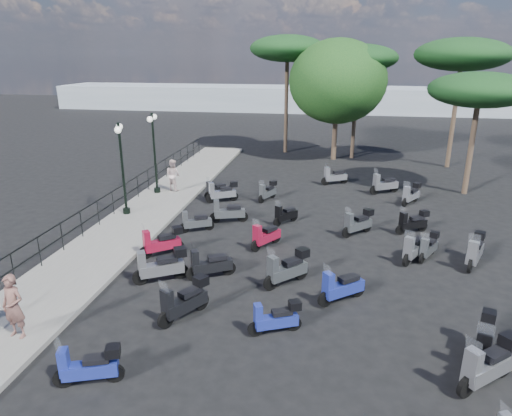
% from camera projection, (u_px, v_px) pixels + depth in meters
% --- Properties ---
extents(ground, '(120.00, 120.00, 0.00)m').
position_uv_depth(ground, '(276.00, 247.00, 17.84)').
color(ground, black).
rests_on(ground, ground).
extents(sidewalk, '(3.00, 30.00, 0.15)m').
position_uv_depth(sidewalk, '(148.00, 211.00, 21.67)').
color(sidewalk, slate).
rests_on(sidewalk, ground).
extents(railing, '(0.04, 26.04, 1.10)m').
position_uv_depth(railing, '(119.00, 194.00, 21.43)').
color(railing, black).
rests_on(railing, sidewalk).
extents(lamp_post_1, '(0.65, 1.17, 4.20)m').
position_uv_depth(lamp_post_1, '(122.00, 163.00, 20.37)').
color(lamp_post_1, black).
rests_on(lamp_post_1, sidewalk).
extents(lamp_post_2, '(0.44, 1.22, 4.19)m').
position_uv_depth(lamp_post_2, '(154.00, 148.00, 23.55)').
color(lamp_post_2, black).
rests_on(lamp_post_2, sidewalk).
extents(woman, '(0.69, 0.51, 1.75)m').
position_uv_depth(woman, '(13.00, 307.00, 11.71)').
color(woman, brown).
rests_on(woman, sidewalk).
extents(pedestrian_far, '(1.01, 0.91, 1.70)m').
position_uv_depth(pedestrian_far, '(173.00, 175.00, 24.44)').
color(pedestrian_far, beige).
rests_on(pedestrian_far, sidewalk).
extents(scooter_0, '(1.53, 0.75, 1.26)m').
position_uv_depth(scooter_0, '(89.00, 367.00, 10.31)').
color(scooter_0, black).
rests_on(scooter_0, ground).
extents(scooter_1, '(1.67, 1.11, 1.47)m').
position_uv_depth(scooter_1, '(161.00, 266.00, 14.99)').
color(scooter_1, black).
rests_on(scooter_1, ground).
extents(scooter_2, '(1.44, 1.21, 1.37)m').
position_uv_depth(scooter_2, '(162.00, 243.00, 16.95)').
color(scooter_2, black).
rests_on(scooter_2, ground).
extents(scooter_3, '(1.38, 0.84, 1.20)m').
position_uv_depth(scooter_3, '(196.00, 222.00, 19.25)').
color(scooter_3, black).
rests_on(scooter_3, ground).
extents(scooter_4, '(1.13, 1.09, 1.18)m').
position_uv_depth(scooter_4, '(216.00, 190.00, 23.81)').
color(scooter_4, black).
rests_on(scooter_4, ground).
extents(scooter_5, '(1.56, 0.98, 1.35)m').
position_uv_depth(scooter_5, '(222.00, 192.00, 23.08)').
color(scooter_5, black).
rests_on(scooter_5, ground).
extents(scooter_6, '(1.13, 1.60, 1.44)m').
position_uv_depth(scooter_6, '(184.00, 301.00, 12.90)').
color(scooter_6, black).
rests_on(scooter_6, ground).
extents(scooter_7, '(1.41, 0.80, 1.20)m').
position_uv_depth(scooter_7, '(276.00, 319.00, 12.22)').
color(scooter_7, black).
rests_on(scooter_7, ground).
extents(scooter_8, '(1.55, 0.99, 1.37)m').
position_uv_depth(scooter_8, '(210.00, 265.00, 15.25)').
color(scooter_8, black).
rests_on(scooter_8, ground).
extents(scooter_9, '(1.01, 1.45, 1.33)m').
position_uv_depth(scooter_9, '(266.00, 236.00, 17.68)').
color(scooter_9, black).
rests_on(scooter_9, ground).
extents(scooter_10, '(1.69, 0.74, 1.37)m').
position_uv_depth(scooter_10, '(228.00, 212.00, 20.27)').
color(scooter_10, black).
rests_on(scooter_10, ground).
extents(scooter_11, '(0.82, 1.41, 1.20)m').
position_uv_depth(scooter_11, '(268.00, 192.00, 23.35)').
color(scooter_11, black).
rests_on(scooter_11, ground).
extents(scooter_13, '(1.43, 1.19, 1.40)m').
position_uv_depth(scooter_13, '(341.00, 288.00, 13.77)').
color(scooter_13, black).
rests_on(scooter_13, ground).
extents(scooter_14, '(1.40, 1.43, 1.45)m').
position_uv_depth(scooter_14, '(287.00, 269.00, 14.81)').
color(scooter_14, black).
rests_on(scooter_14, ground).
extents(scooter_15, '(0.99, 1.25, 1.19)m').
position_uv_depth(scooter_15, '(285.00, 215.00, 20.12)').
color(scooter_15, black).
rests_on(scooter_15, ground).
extents(scooter_16, '(1.55, 0.94, 1.35)m').
position_uv_depth(scooter_16, '(334.00, 177.00, 26.17)').
color(scooter_16, black).
rests_on(scooter_16, ground).
extents(scooter_18, '(1.55, 1.34, 1.49)m').
position_uv_depth(scooter_18, '(488.00, 365.00, 10.23)').
color(scooter_18, black).
rests_on(scooter_18, ground).
extents(scooter_19, '(0.88, 1.34, 1.18)m').
position_uv_depth(scooter_19, '(428.00, 247.00, 16.72)').
color(scooter_19, black).
rests_on(scooter_19, ground).
extents(scooter_20, '(1.31, 1.29, 1.33)m').
position_uv_depth(scooter_20, '(358.00, 223.00, 18.91)').
color(scooter_20, black).
rests_on(scooter_20, ground).
extents(scooter_21, '(1.04, 1.43, 1.29)m').
position_uv_depth(scooter_21, '(411.00, 195.00, 22.78)').
color(scooter_21, black).
rests_on(scooter_21, ground).
extents(scooter_23, '(0.86, 1.66, 1.38)m').
position_uv_depth(scooter_23, '(484.00, 341.00, 11.14)').
color(scooter_23, black).
rests_on(scooter_23, ground).
extents(scooter_24, '(1.02, 1.54, 1.37)m').
position_uv_depth(scooter_24, '(414.00, 249.00, 16.51)').
color(scooter_24, black).
rests_on(scooter_24, ground).
extents(scooter_25, '(0.96, 1.68, 1.43)m').
position_uv_depth(scooter_25, '(475.00, 252.00, 16.13)').
color(scooter_25, black).
rests_on(scooter_25, ground).
extents(scooter_26, '(1.41, 0.93, 1.24)m').
position_uv_depth(scooter_26, '(413.00, 223.00, 19.10)').
color(scooter_26, black).
rests_on(scooter_26, ground).
extents(scooter_27, '(1.61, 1.05, 1.43)m').
position_uv_depth(scooter_27, '(384.00, 185.00, 24.47)').
color(scooter_27, black).
rests_on(scooter_27, ground).
extents(broadleaf_tree, '(6.63, 6.63, 8.19)m').
position_uv_depth(broadleaf_tree, '(338.00, 82.00, 30.83)').
color(broadleaf_tree, '#38281E').
rests_on(broadleaf_tree, ground).
extents(pine_0, '(5.31, 5.31, 7.81)m').
position_uv_depth(pine_0, '(359.00, 58.00, 30.78)').
color(pine_0, '#38281E').
rests_on(pine_0, ground).
extents(pine_1, '(5.82, 5.82, 8.13)m').
position_uv_depth(pine_1, '(462.00, 55.00, 28.11)').
color(pine_1, '#38281E').
rests_on(pine_1, ground).
extents(pine_2, '(5.42, 5.42, 8.45)m').
position_uv_depth(pine_2, '(287.00, 49.00, 32.49)').
color(pine_2, '#38281E').
rests_on(pine_2, ground).
extents(pine_3, '(5.10, 5.10, 6.34)m').
position_uv_depth(pine_3, '(480.00, 90.00, 22.91)').
color(pine_3, '#38281E').
rests_on(pine_3, ground).
extents(distant_hills, '(70.00, 8.00, 3.00)m').
position_uv_depth(distant_hills, '(321.00, 99.00, 59.31)').
color(distant_hills, gray).
rests_on(distant_hills, ground).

